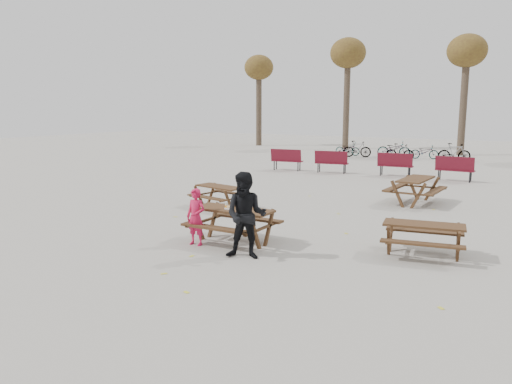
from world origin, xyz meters
The scene contains 14 objects.
ground centered at (0.00, 0.00, 0.00)m, with size 80.00×80.00×0.00m, color gray.
main_picnic_table centered at (0.00, 0.00, 0.59)m, with size 1.80×1.45×0.78m.
food_tray centered at (-0.02, -0.12, 0.79)m, with size 0.18×0.11×0.04m, color white.
bread_roll centered at (-0.02, -0.12, 0.83)m, with size 0.14×0.06×0.05m, color tan.
soda_bottle centered at (-0.10, -0.10, 0.85)m, with size 0.07×0.07×0.17m.
child centered at (-0.59, -0.57, 0.63)m, with size 0.46×0.30×1.25m, color #C51844.
adult centered at (0.86, -0.83, 0.87)m, with size 0.85×0.66×1.74m, color black.
picnic_table_east centered at (3.88, 1.10, 0.34)m, with size 1.57×1.27×0.68m, color #392114, non-canonical shape.
picnic_table_north centered at (-2.49, 3.06, 0.33)m, with size 1.54×1.24×0.66m, color #392114, non-canonical shape.
picnic_table_far centered at (2.40, 6.71, 0.40)m, with size 1.87×1.50×0.80m, color #392114, non-canonical shape.
park_bench_row centered at (-1.19, 12.38, 0.52)m, with size 9.09×1.25×1.03m.
bicycle_row centered at (-1.94, 20.42, 0.47)m, with size 8.06×2.33×1.03m.
tree_row centered at (0.90, 25.15, 6.19)m, with size 32.17×3.52×8.26m.
fallen_leaves centered at (0.50, 2.50, 0.00)m, with size 11.00×11.00×0.01m, color gold, non-canonical shape.
Camera 1 is at (5.95, -9.02, 2.99)m, focal length 35.00 mm.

